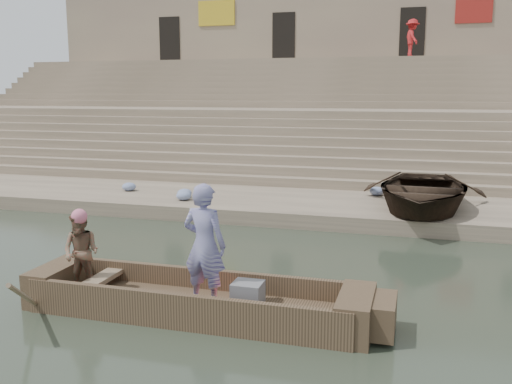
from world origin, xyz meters
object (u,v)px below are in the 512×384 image
at_px(main_rowboat, 195,308).
at_px(beached_rowboat, 422,191).
at_px(television, 247,295).
at_px(pedestrian, 412,38).
at_px(rowing_man, 81,252).
at_px(standing_man, 205,245).

bearing_deg(main_rowboat, beached_rowboat, 65.46).
bearing_deg(television, pedestrian, 85.04).
relative_size(main_rowboat, rowing_man, 3.72).
distance_m(rowing_man, television, 2.91).
distance_m(standing_man, television, 1.02).
bearing_deg(pedestrian, main_rowboat, 154.43).
xyz_separation_m(rowing_man, beached_rowboat, (5.46, 7.65, 0.02)).
xyz_separation_m(main_rowboat, television, (0.87, 0.00, 0.31)).
height_order(main_rowboat, standing_man, standing_man).
distance_m(standing_man, rowing_man, 2.23).
relative_size(main_rowboat, pedestrian, 2.74).
height_order(standing_man, television, standing_man).
height_order(television, pedestrian, pedestrian).
bearing_deg(beached_rowboat, pedestrian, 95.12).
bearing_deg(television, main_rowboat, -180.00).
xyz_separation_m(rowing_man, pedestrian, (4.74, 21.68, 5.22)).
xyz_separation_m(television, pedestrian, (1.87, 21.60, 5.69)).
xyz_separation_m(standing_man, rowing_man, (-2.21, 0.02, -0.30)).
bearing_deg(main_rowboat, standing_man, -25.44).
xyz_separation_m(standing_man, television, (0.66, 0.10, -0.77)).
xyz_separation_m(main_rowboat, pedestrian, (2.74, 21.60, 6.00)).
relative_size(standing_man, beached_rowboat, 0.40).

